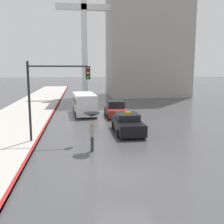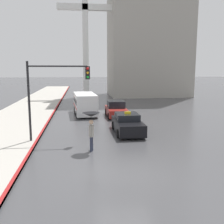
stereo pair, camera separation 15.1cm
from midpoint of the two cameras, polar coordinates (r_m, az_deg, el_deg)
ground_plane at (r=11.97m, az=3.32°, el=-13.15°), size 300.00×300.00×0.00m
taxi at (r=19.02m, az=3.60°, el=-2.60°), size 1.91×4.37×1.57m
sedan_red at (r=25.59m, az=1.07°, el=0.54°), size 1.91×4.25×1.53m
ambulance_van at (r=26.86m, az=-5.75°, el=2.00°), size 2.39×5.65×2.14m
pedestrian_with_umbrella at (r=14.54m, az=-4.25°, el=-1.93°), size 0.98×0.98×2.20m
traffic_light at (r=16.53m, az=-12.05°, el=5.56°), size 3.82×0.38×5.06m
building_tower_near at (r=48.52m, az=8.11°, el=22.74°), size 13.24×9.95×31.92m
monument_cross at (r=43.24m, az=-5.73°, el=17.89°), size 8.60×0.90×19.55m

